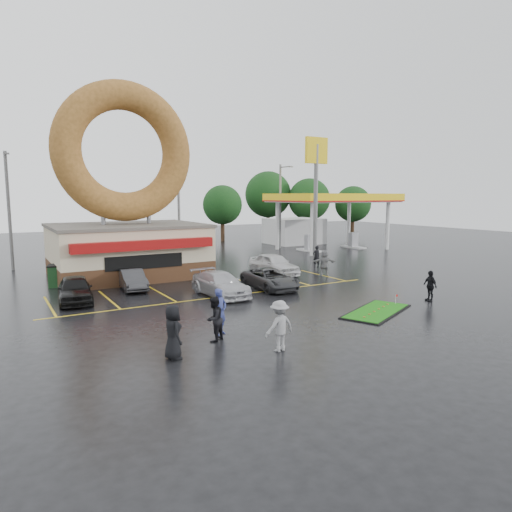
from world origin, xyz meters
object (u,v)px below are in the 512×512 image
streetlight_left (9,208)px  car_grey (270,279)px  dumpster (65,276)px  donut_shop (126,213)px  person_cameraman (430,286)px  person_blue (220,312)px  streetlight_mid (179,205)px  putting_green (377,311)px  gas_station (315,214)px  car_silver (220,284)px  car_white (274,264)px  car_dgrey (132,279)px  car_black (75,289)px  shell_sign (316,176)px  streetlight_right (281,204)px

streetlight_left → car_grey: bearing=-50.6°
dumpster → donut_shop: bearing=35.5°
person_cameraman → person_blue: bearing=-79.2°
streetlight_mid → putting_green: (0.72, -24.49, -4.75)m
streetlight_left → person_blue: (6.48, -22.81, -3.83)m
car_grey → dumpster: 13.01m
donut_shop → gas_station: donut_shop is taller
streetlight_left → car_silver: streetlight_left is taller
car_silver → person_cameraman: bearing=-40.8°
car_white → person_cameraman: bearing=-77.9°
car_dgrey → person_cameraman: bearing=-35.5°
gas_station → dumpster: size_ratio=7.58×
car_black → car_grey: size_ratio=0.93×
car_grey → dumpster: dumpster is taller
shell_sign → person_blue: bearing=-137.9°
dumpster → putting_green: dumpster is taller
person_cameraman → car_silver: bearing=-114.6°
gas_station → person_blue: (-23.52, -23.84, -2.74)m
streetlight_mid → person_blue: streetlight_mid is taller
donut_shop → streetlight_left: 9.87m
streetlight_mid → car_dgrey: (-8.12, -12.92, -4.17)m
gas_station → person_blue: size_ratio=7.13×
car_black → person_blue: size_ratio=2.19×
streetlight_mid → car_black: bearing=-128.4°
shell_sign → car_grey: 14.43m
gas_station → shell_sign: shell_sign is taller
person_blue → person_cameraman: bearing=-24.5°
shell_sign → car_grey: (-9.81, -8.16, -6.75)m
streetlight_mid → car_white: streetlight_mid is taller
streetlight_right → person_blue: 31.80m
shell_sign → person_cameraman: size_ratio=6.34×
car_dgrey → car_grey: bearing=-24.3°
shell_sign → putting_green: size_ratio=2.13×
shell_sign → car_black: bearing=-164.2°
putting_green → gas_station: bearing=58.0°
donut_shop → car_dgrey: bearing=-102.7°
streetlight_left → car_white: bearing=-36.6°
car_silver → putting_green: (4.97, -7.27, -0.64)m
car_silver → putting_green: 8.83m
streetlight_mid → car_silver: streetlight_mid is taller
car_silver → car_grey: car_silver is taller
donut_shop → car_dgrey: 6.38m
streetlight_mid → person_blue: size_ratio=4.70×
streetlight_right → dumpster: bearing=-155.6°
person_cameraman → streetlight_left: bearing=-128.1°
streetlight_right → putting_green: streetlight_right is taller
car_silver → dumpster: size_ratio=2.59×
car_black → car_dgrey: (3.58, 1.84, -0.10)m
car_silver → person_blue: 7.36m
shell_sign → car_dgrey: size_ratio=2.83×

